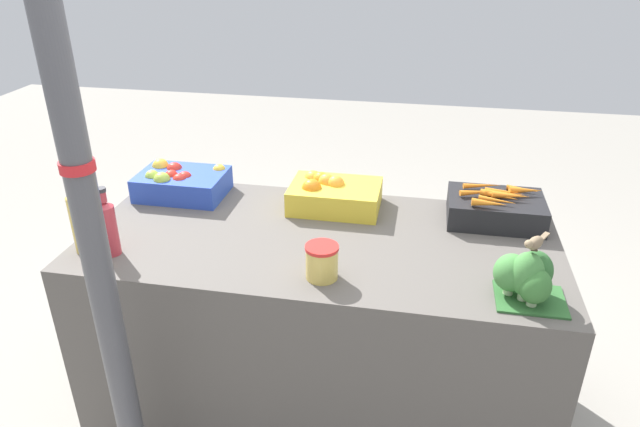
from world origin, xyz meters
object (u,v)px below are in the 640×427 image
(support_pole, at_px, (81,187))
(juice_bottle_ruby, at_px, (108,226))
(carrot_crate, at_px, (496,208))
(sparrow_bird, at_px, (535,243))
(broccoli_pile, at_px, (527,276))
(apple_crate, at_px, (181,182))
(orange_crate, at_px, (333,194))
(pickle_jar, at_px, (322,262))
(juice_bottle_golden, at_px, (79,220))

(support_pole, relative_size, juice_bottle_ruby, 9.77)
(carrot_crate, xyz_separation_m, juice_bottle_ruby, (-1.40, -0.53, 0.05))
(sparrow_bird, bearing_deg, broccoli_pile, -1.35)
(apple_crate, xyz_separation_m, orange_crate, (0.68, 0.00, -0.00))
(apple_crate, bearing_deg, pickle_jar, -36.38)
(juice_bottle_ruby, xyz_separation_m, sparrow_bird, (1.45, -0.01, 0.09))
(support_pole, distance_m, carrot_crate, 1.56)
(pickle_jar, bearing_deg, juice_bottle_golden, 179.23)
(pickle_jar, bearing_deg, sparrow_bird, 0.14)
(apple_crate, height_order, juice_bottle_golden, juice_bottle_golden)
(orange_crate, bearing_deg, broccoli_pile, -37.77)
(apple_crate, distance_m, broccoli_pile, 1.51)
(apple_crate, relative_size, orange_crate, 1.00)
(broccoli_pile, height_order, juice_bottle_ruby, juice_bottle_ruby)
(broccoli_pile, relative_size, juice_bottle_golden, 0.77)
(support_pole, distance_m, broccoli_pile, 1.35)
(carrot_crate, relative_size, broccoli_pile, 1.61)
(support_pole, height_order, pickle_jar, support_pole)
(broccoli_pile, bearing_deg, apple_crate, 158.50)
(juice_bottle_golden, bearing_deg, apple_crate, 74.05)
(apple_crate, relative_size, sparrow_bird, 3.28)
(support_pole, bearing_deg, sparrow_bird, 15.61)
(support_pole, height_order, juice_bottle_golden, support_pole)
(carrot_crate, bearing_deg, broccoli_pile, -85.21)
(support_pole, xyz_separation_m, apple_crate, (-0.14, 0.90, -0.38))
(juice_bottle_golden, bearing_deg, orange_crate, 32.74)
(broccoli_pile, xyz_separation_m, juice_bottle_golden, (-1.56, 0.02, 0.04))
(pickle_jar, bearing_deg, apple_crate, 143.62)
(broccoli_pile, xyz_separation_m, pickle_jar, (-0.66, 0.01, -0.02))
(orange_crate, bearing_deg, sparrow_bird, -37.17)
(orange_crate, distance_m, pickle_jar, 0.55)
(juice_bottle_ruby, bearing_deg, pickle_jar, -0.87)
(support_pole, distance_m, sparrow_bird, 1.34)
(pickle_jar, bearing_deg, juice_bottle_ruby, 179.13)
(sparrow_bird, bearing_deg, support_pole, -37.29)
(apple_crate, xyz_separation_m, sparrow_bird, (1.41, -0.54, 0.14))
(sparrow_bird, bearing_deg, apple_crate, -74.06)
(juice_bottle_golden, bearing_deg, support_pole, -51.00)
(carrot_crate, relative_size, sparrow_bird, 3.28)
(orange_crate, distance_m, carrot_crate, 0.67)
(apple_crate, height_order, pickle_jar, apple_crate)
(apple_crate, xyz_separation_m, pickle_jar, (0.74, -0.55, 0.00))
(support_pole, distance_m, juice_bottle_golden, 0.56)
(juice_bottle_golden, bearing_deg, juice_bottle_ruby, 0.00)
(juice_bottle_golden, xyz_separation_m, sparrow_bird, (1.56, -0.01, 0.08))
(support_pole, height_order, orange_crate, support_pole)
(support_pole, bearing_deg, carrot_crate, 36.51)
(apple_crate, bearing_deg, juice_bottle_golden, -105.95)
(apple_crate, xyz_separation_m, juice_bottle_ruby, (-0.05, -0.53, 0.05))
(apple_crate, relative_size, carrot_crate, 1.00)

